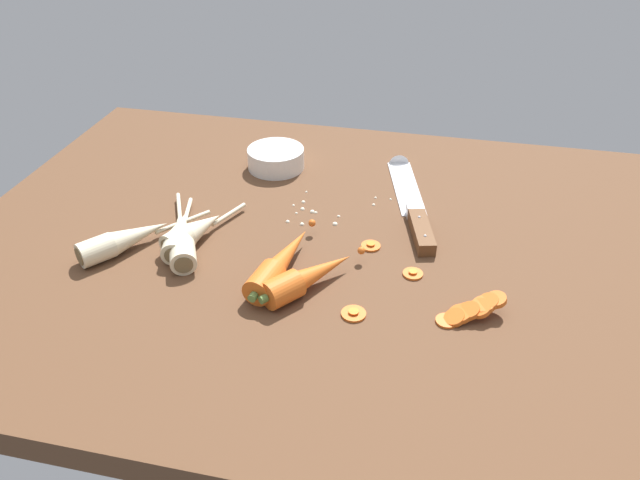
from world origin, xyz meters
TOP-DOWN VIEW (x-y plane):
  - ground_plane at (0.00, 0.00)cm, footprint 120.00×90.00cm
  - chefs_knife at (12.44, 16.29)cm, footprint 11.87×34.46cm
  - whole_carrot at (-4.28, -10.15)cm, footprint 7.11×21.42cm
  - whole_carrot_second at (0.43, -12.66)cm, footprint 13.13×15.76cm
  - parsnip_front at (-21.36, -6.79)cm, footprint 12.08×21.81cm
  - parsnip_mid_left at (-22.05, -5.88)cm, footprint 6.93×18.40cm
  - parsnip_mid_right at (-29.81, -9.19)cm, footprint 15.68×19.31cm
  - parsnip_back at (-20.05, -4.55)cm, footprint 9.06×17.27cm
  - carrot_slice_stack at (23.73, -13.88)cm, footprint 9.30×6.34cm
  - carrot_slice_stray_near at (8.01, -16.81)cm, footprint 3.48×3.48cm
  - carrot_slice_stray_mid at (15.12, -5.92)cm, footprint 3.04×3.04cm
  - carrot_slice_stray_far at (7.87, -0.18)cm, footprint 3.12×3.12cm
  - prep_bowl at (-14.39, 23.19)cm, footprint 11.00×11.00cm
  - mince_crumbs at (-2.58, 7.96)cm, footprint 16.99×12.16cm

SIDE VIEW (x-z plane):
  - ground_plane at x=0.00cm, z-range -4.00..0.00cm
  - mince_crumbs at x=-2.58cm, z-range -0.09..0.80cm
  - carrot_slice_stray_near at x=8.01cm, z-range 0.01..0.71cm
  - carrot_slice_stray_far at x=7.87cm, z-range 0.01..0.71cm
  - carrot_slice_stray_mid at x=15.12cm, z-range 0.01..0.71cm
  - chefs_knife at x=12.44cm, z-range -1.44..2.74cm
  - carrot_slice_stack at x=23.73cm, z-range -0.55..3.18cm
  - parsnip_front at x=-21.36cm, z-range -0.02..3.98cm
  - parsnip_mid_right at x=-29.81cm, z-range -0.02..3.98cm
  - parsnip_mid_left at x=-22.05cm, z-range -0.02..3.98cm
  - parsnip_back at x=-20.05cm, z-range -0.02..3.98cm
  - whole_carrot at x=-4.28cm, z-range 0.00..4.20cm
  - whole_carrot_second at x=0.43cm, z-range 0.00..4.20cm
  - prep_bowl at x=-14.39cm, z-range 0.15..4.15cm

